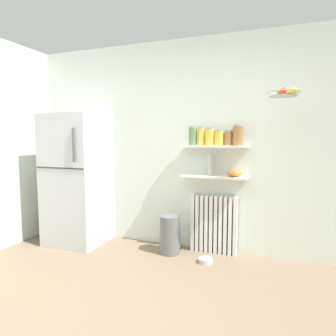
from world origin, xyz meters
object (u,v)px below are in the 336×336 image
Objects in this scene: vase at (211,165)px; pet_food_bowl at (206,260)px; storage_jar_1 at (201,136)px; hanging_fruit_basket at (285,92)px; radiator at (214,224)px; storage_jar_5 at (238,135)px; shelf_bowl at (234,173)px; refrigerator at (78,179)px; storage_jar_0 at (193,136)px; trash_bin at (170,235)px; storage_jar_2 at (210,137)px; storage_jar_3 at (219,138)px; storage_jar_4 at (228,138)px.

vase reaches higher than pet_food_bowl.
hanging_fruit_basket is (0.90, -0.32, 0.42)m from storage_jar_1.
storage_jar_1 is 1.05m from hanging_fruit_basket.
radiator is 2.95× the size of storage_jar_5.
radiator is at bearing 154.79° from hanging_fruit_basket.
shelf_bowl is at bearing -7.27° from radiator.
pet_food_bowl is at bearing -129.18° from shelf_bowl.
storage_jar_0 is (1.51, 0.23, 0.57)m from refrigerator.
storage_jar_5 reaches higher than radiator.
trash_bin is (-0.75, -0.19, -1.19)m from storage_jar_5.
trash_bin is 2.03m from hanging_fruit_basket.
storage_jar_0 is 1.14m from hanging_fruit_basket.
hanging_fruit_basket is at bearing -19.51° from storage_jar_1.
vase is at bearing 94.18° from pet_food_bowl.
storage_jar_0 is at bearing 180.00° from storage_jar_5.
radiator is 3.39× the size of storage_jar_2.
storage_jar_3 is 0.45m from shelf_bowl.
storage_jar_3 is at bearing 180.00° from storage_jar_5.
refrigerator is 2.13m from storage_jar_5.
storage_jar_5 is 0.92× the size of vase.
storage_jar_2 is 0.11m from storage_jar_3.
storage_jar_1 is 0.90× the size of storage_jar_5.
vase is (-0.20, 0.00, -0.32)m from storage_jar_4.
storage_jar_3 is 0.69× the size of vase.
pet_food_bowl is at bearing -132.38° from storage_jar_5.
storage_jar_4 reaches higher than pet_food_bowl.
pet_food_bowl is at bearing -65.81° from storage_jar_1.
storage_jar_3 is 1.06× the size of shelf_bowl.
vase is 1.14m from hanging_fruit_basket.
storage_jar_2 is at bearing 7.59° from refrigerator.
storage_jar_1 is 1.43m from pet_food_bowl.
vase is (0.01, 0.00, -0.33)m from storage_jar_2.
vase is (0.22, -0.00, -0.34)m from storage_jar_0.
storage_jar_1 is 0.58m from shelf_bowl.
storage_jar_5 reaches higher than pet_food_bowl.
refrigerator reaches higher than trash_bin.
storage_jar_2 is (1.72, 0.23, 0.56)m from refrigerator.
storage_jar_4 is 1.35m from trash_bin.
storage_jar_1 is at bearing 180.00° from shelf_bowl.
refrigerator is 1.63m from storage_jar_0.
pet_food_bowl is (1.75, -0.08, -0.82)m from refrigerator.
storage_jar_0 is 0.66m from shelf_bowl.
vase is 1.10m from pet_food_bowl.
storage_jar_0 is 1.26× the size of storage_jar_3.
storage_jar_4 is (1.93, 0.23, 0.55)m from refrigerator.
storage_jar_2 reaches higher than vase.
vase is 1.54× the size of shelf_bowl.
storage_jar_2 reaches higher than storage_jar_4.
refrigerator is 1.86m from radiator.
storage_jar_4 is at bearing 6.77° from refrigerator.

